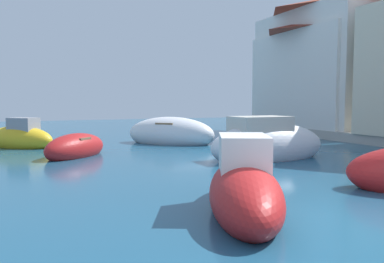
% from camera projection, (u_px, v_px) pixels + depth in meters
% --- Properties ---
extents(ground, '(80.00, 80.00, 0.00)m').
position_uv_depth(ground, '(368.00, 230.00, 6.61)').
color(ground, '#1E5170').
extents(moored_boat_1, '(4.85, 2.10, 1.99)m').
position_uv_depth(moored_boat_1, '(268.00, 144.00, 14.58)').
color(moored_boat_1, white).
rests_on(moored_boat_1, ground).
extents(moored_boat_4, '(3.15, 3.16, 1.17)m').
position_uv_depth(moored_boat_4, '(76.00, 148.00, 15.23)').
color(moored_boat_4, '#B21E1E').
rests_on(moored_boat_4, ground).
extents(moored_boat_5, '(3.65, 3.41, 1.68)m').
position_uv_depth(moored_boat_5, '(19.00, 138.00, 18.16)').
color(moored_boat_5, gold).
rests_on(moored_boat_5, ground).
extents(moored_boat_6, '(4.66, 4.73, 1.75)m').
position_uv_depth(moored_boat_6, '(171.00, 134.00, 19.83)').
color(moored_boat_6, white).
rests_on(moored_boat_6, ground).
extents(moored_boat_9, '(2.98, 4.29, 1.77)m').
position_uv_depth(moored_boat_9, '(245.00, 189.00, 7.66)').
color(moored_boat_9, '#B21E1E').
rests_on(moored_boat_9, ground).
extents(waterfront_building_annex, '(6.32, 8.96, 7.10)m').
position_uv_depth(waterfront_building_annex, '(325.00, 71.00, 25.81)').
color(waterfront_building_annex, white).
rests_on(waterfront_building_annex, quay_promenade).
extents(waterfront_building_far, '(5.89, 9.44, 8.34)m').
position_uv_depth(waterfront_building_far, '(328.00, 61.00, 25.56)').
color(waterfront_building_far, white).
rests_on(waterfront_building_far, quay_promenade).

